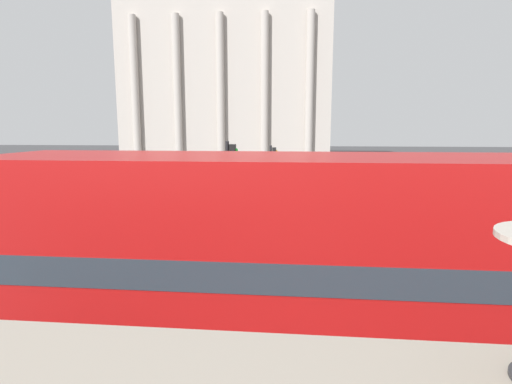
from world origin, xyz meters
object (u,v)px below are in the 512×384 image
Objects in this scene: traffic_light_near at (230,183)px; pedestrian_black at (359,169)px; pedestrian_blue at (371,186)px; traffic_light_mid at (272,168)px; car_white at (397,177)px; double_decker_bus at (298,260)px; pedestrian_grey at (422,187)px; car_maroon at (200,175)px; plaza_building_left at (229,82)px; pedestrian_yellow at (353,170)px.

traffic_light_near reaches higher than pedestrian_black.
traffic_light_near is 13.36m from pedestrian_blue.
traffic_light_mid reaches higher than car_white.
traffic_light_mid is 2.15× the size of pedestrian_blue.
double_decker_bus is 15.01m from traffic_light_mid.
pedestrian_grey is 0.90× the size of pedestrian_black.
traffic_light_mid is at bearing -153.14° from pedestrian_blue.
car_maroon is 13.16m from pedestrian_black.
double_decker_bus is 6.30× the size of pedestrian_blue.
double_decker_bus is 46.50m from plaza_building_left.
double_decker_bus is at bearing 40.96° from pedestrian_black.
traffic_light_mid is 1.94× the size of pedestrian_yellow.
traffic_light_mid is at bearing 24.05° from pedestrian_black.
pedestrian_yellow is 0.99× the size of pedestrian_black.
traffic_light_near is 2.21× the size of pedestrian_yellow.
traffic_light_near is 21.97m from pedestrian_black.
car_maroon is 2.58× the size of pedestrian_grey.
pedestrian_black reaches higher than pedestrian_blue.
double_decker_bus reaches higher than pedestrian_grey.
pedestrian_black is (-2.56, 2.14, 0.35)m from car_white.
double_decker_bus is 19.60m from pedestrian_grey.
traffic_light_near is (6.28, -38.24, -7.62)m from plaza_building_left.
traffic_light_near is 1.14× the size of traffic_light_mid.
traffic_light_near reaches higher than car_maroon.
plaza_building_left is 6.05× the size of car_white.
pedestrian_grey reaches higher than car_maroon.
double_decker_bus reaches higher than pedestrian_blue.
plaza_building_left is 24.63m from pedestrian_yellow.
pedestrian_black is at bearing 114.21° from car_white.
pedestrian_yellow is (-2.86, 8.29, 0.11)m from pedestrian_grey.
pedestrian_black is at bearing 83.59° from pedestrian_blue.
traffic_light_near is at bearing -80.67° from plaza_building_left.
traffic_light_mid is at bearing -157.47° from car_white.
plaza_building_left reaches higher than traffic_light_mid.
pedestrian_blue is (5.82, 3.20, -1.36)m from traffic_light_mid.
traffic_light_mid is 11.63m from car_maroon.
traffic_light_mid is 12.91m from pedestrian_yellow.
car_maroon is at bearing 103.74° from double_decker_bus.
pedestrian_blue reaches higher than car_maroon.
double_decker_bus reaches higher than pedestrian_black.
double_decker_bus is at bearing 121.39° from car_maroon.
pedestrian_grey reaches higher than pedestrian_blue.
car_maroon is 2.58× the size of pedestrian_blue.
car_maroon is 2.32× the size of pedestrian_black.
double_decker_bus is 0.40× the size of plaza_building_left.
traffic_light_near is 21.10m from car_white.
pedestrian_yellow is at bearing 76.49° from double_decker_bus.
traffic_light_mid is 13.81m from car_white.
double_decker_bus is at bearing -48.38° from pedestrian_grey.
traffic_light_near is 2.44× the size of pedestrian_blue.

